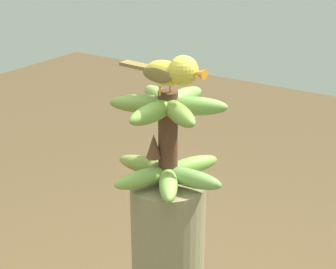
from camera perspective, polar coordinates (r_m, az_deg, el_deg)
name	(u,v)px	position (r m, az deg, el deg)	size (l,w,h in m)	color
banana_bunch	(168,139)	(1.22, -0.03, -0.51)	(0.28, 0.27, 0.23)	#4C2D1E
perched_bird	(173,72)	(1.14, 0.52, 6.69)	(0.22, 0.07, 0.09)	#C68933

